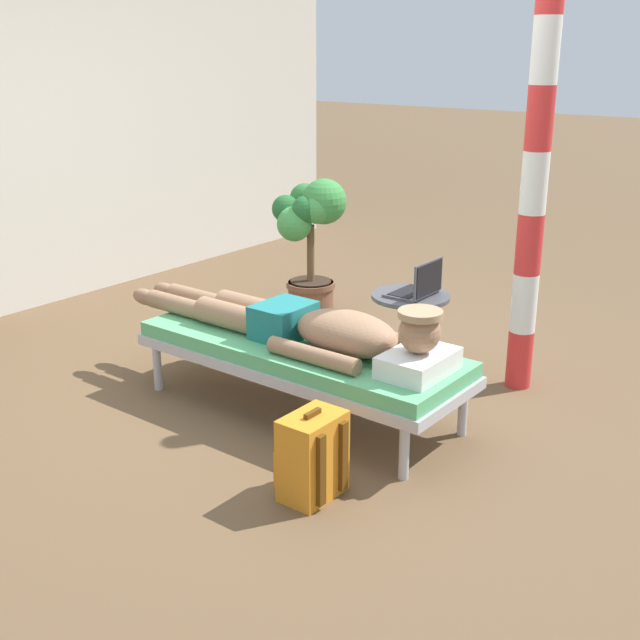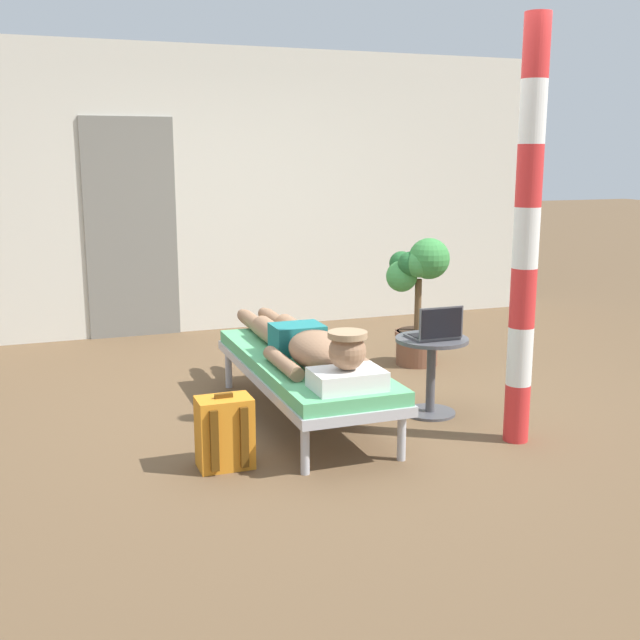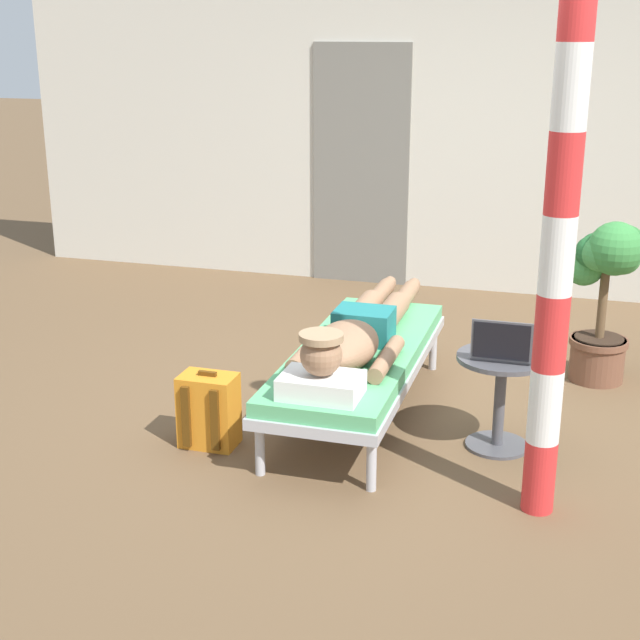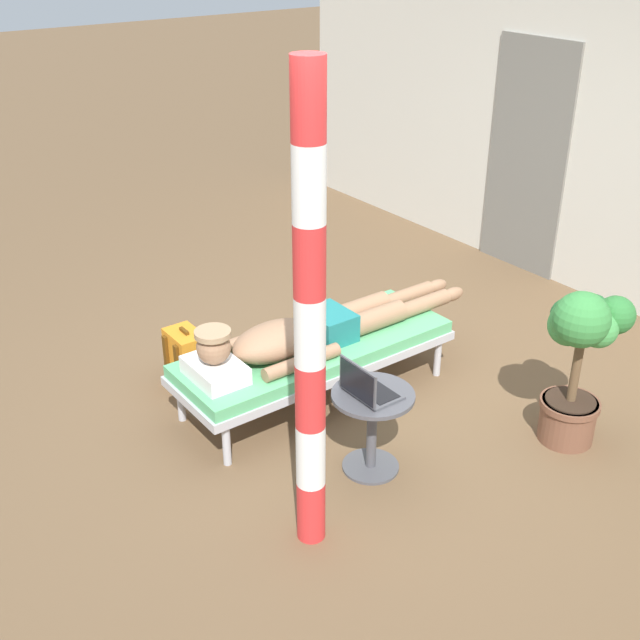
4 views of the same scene
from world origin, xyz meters
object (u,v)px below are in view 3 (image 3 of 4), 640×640
object	(u,v)px
lounge_chair	(358,359)
person_reclining	(355,335)
porch_post	(557,255)
backpack	(209,411)
side_table	(501,385)
potted_plant	(604,282)
laptop	(502,348)

from	to	relation	value
lounge_chair	person_reclining	xyz separation A→B (m)	(0.00, -0.08, 0.17)
lounge_chair	porch_post	bearing A→B (deg)	-37.10
person_reclining	backpack	distance (m)	0.91
side_table	person_reclining	bearing A→B (deg)	172.11
person_reclining	backpack	bearing A→B (deg)	-141.81
lounge_chair	person_reclining	world-z (taller)	person_reclining
person_reclining	porch_post	xyz separation A→B (m)	(1.08, -0.74, 0.71)
lounge_chair	porch_post	world-z (taller)	porch_post
potted_plant	lounge_chair	bearing A→B (deg)	-143.77
backpack	side_table	bearing A→B (deg)	15.42
side_table	laptop	world-z (taller)	laptop
person_reclining	backpack	xyz separation A→B (m)	(-0.67, -0.53, -0.32)
person_reclining	laptop	size ratio (longest dim) A/B	7.00
person_reclining	side_table	world-z (taller)	person_reclining
backpack	potted_plant	bearing A→B (deg)	38.37
laptop	backpack	distance (m)	1.59
lounge_chair	backpack	distance (m)	0.92
potted_plant	porch_post	size ratio (longest dim) A/B	0.43
side_table	backpack	xyz separation A→B (m)	(-1.50, -0.41, -0.16)
lounge_chair	side_table	bearing A→B (deg)	-13.36
laptop	porch_post	xyz separation A→B (m)	(0.25, -0.57, 0.65)
side_table	potted_plant	bearing A→B (deg)	66.90
lounge_chair	backpack	world-z (taller)	backpack
side_table	lounge_chair	bearing A→B (deg)	166.64
porch_post	backpack	bearing A→B (deg)	173.25
person_reclining	porch_post	bearing A→B (deg)	-34.24
laptop	side_table	bearing A→B (deg)	90.00
backpack	porch_post	xyz separation A→B (m)	(1.75, -0.21, 1.04)
lounge_chair	side_table	distance (m)	0.85
laptop	potted_plant	size ratio (longest dim) A/B	0.29
potted_plant	porch_post	world-z (taller)	porch_post
backpack	porch_post	bearing A→B (deg)	-6.75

